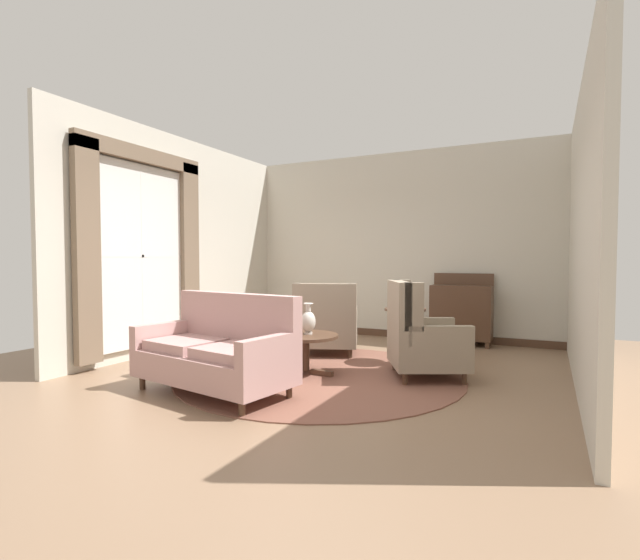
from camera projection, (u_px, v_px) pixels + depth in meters
ground at (308, 381)px, 5.07m from camera, size 9.23×9.23×0.00m
wall_back at (397, 245)px, 7.95m from camera, size 5.46×0.08×3.16m
wall_left at (184, 244)px, 7.06m from camera, size 0.08×4.62×3.16m
wall_right at (583, 235)px, 4.72m from camera, size 0.08×4.62×3.16m
baseboard_back at (395, 334)px, 7.97m from camera, size 5.30×0.03×0.12m
area_rug at (320, 375)px, 5.34m from camera, size 3.27×3.27×0.01m
window_with_curtains at (143, 244)px, 6.22m from camera, size 0.12×2.06×2.73m
coffee_table at (305, 343)px, 5.37m from camera, size 0.77×0.77×0.46m
porcelain_vase at (308, 321)px, 5.39m from camera, size 0.17×0.17×0.36m
settee at (218, 352)px, 4.63m from camera, size 1.75×1.05×0.98m
armchair_beside_settee at (420, 337)px, 5.20m from camera, size 1.07×1.07×1.09m
armchair_near_window at (326, 324)px, 6.47m from camera, size 1.08×1.05×1.01m
side_table at (405, 330)px, 5.92m from camera, size 0.52×0.52×0.71m
sideboard at (461, 311)px, 7.23m from camera, size 0.92×0.38×1.12m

